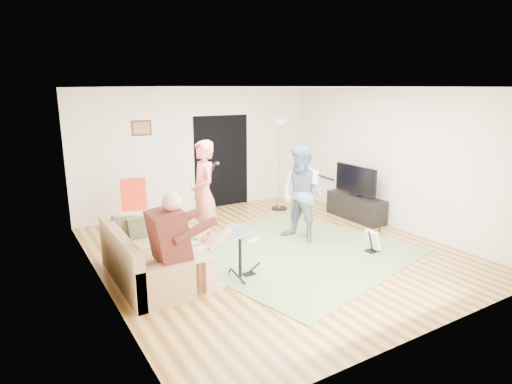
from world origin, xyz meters
TOP-DOWN VIEW (x-y plane):
  - floor at (0.00, 0.00)m, footprint 6.00×6.00m
  - walls at (0.00, 0.00)m, footprint 5.50×6.00m
  - ceiling at (0.00, 0.00)m, footprint 6.00×6.00m
  - window_blinds at (-2.74, 0.20)m, footprint 0.00×2.05m
  - doorway at (0.55, 2.99)m, footprint 2.10×0.00m
  - picture_frame at (-1.25, 2.99)m, footprint 0.42×0.03m
  - area_rug at (0.28, -0.20)m, footprint 4.05×4.02m
  - sofa at (-2.29, -0.00)m, footprint 0.79×1.91m
  - drummer at (-1.86, -0.65)m, footprint 0.92×0.51m
  - drum_kit at (-1.00, -0.65)m, footprint 0.40×0.72m
  - singer at (-0.86, 0.88)m, footprint 0.53×0.72m
  - microphone at (-0.66, 0.88)m, footprint 0.06×0.06m
  - guitarist at (0.72, 0.17)m, footprint 0.89×1.00m
  - guitar_held at (0.92, 0.17)m, footprint 0.18×0.61m
  - guitar_spare at (1.39, -0.93)m, footprint 0.28×0.25m
  - torchiere_lamp at (1.55, 2.09)m, footprint 0.36×0.36m
  - dining_chair at (-1.83, 1.75)m, footprint 0.56×0.58m
  - tv_cabinet at (2.50, 0.63)m, footprint 0.40×1.40m
  - television at (2.45, 0.63)m, footprint 0.06×1.10m

SIDE VIEW (x-z plane):
  - floor at x=0.00m, z-range 0.00..0.00m
  - area_rug at x=0.28m, z-range 0.00..0.02m
  - guitar_spare at x=1.39m, z-range -0.17..0.61m
  - tv_cabinet at x=2.50m, z-range 0.00..0.50m
  - sofa at x=-2.29m, z-range -0.13..0.64m
  - drum_kit at x=-1.00m, z-range -0.05..0.69m
  - dining_chair at x=-1.83m, z-range -0.16..0.95m
  - drummer at x=-1.86m, z-range -0.16..1.26m
  - television at x=2.45m, z-range 0.56..1.14m
  - guitarist at x=0.72m, z-range 0.00..1.72m
  - singer at x=-0.86m, z-range 0.00..1.84m
  - doorway at x=0.55m, z-range 0.00..2.10m
  - guitar_held at x=0.92m, z-range 1.04..1.30m
  - walls at x=0.00m, z-range 0.00..2.70m
  - microphone at x=-0.66m, z-range 1.25..1.49m
  - torchiere_lamp at x=1.55m, z-range 0.37..2.38m
  - window_blinds at x=-2.74m, z-range 0.53..2.58m
  - picture_frame at x=-1.25m, z-range 1.74..2.06m
  - ceiling at x=0.00m, z-range 2.70..2.70m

